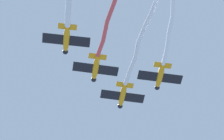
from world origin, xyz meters
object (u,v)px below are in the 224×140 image
Objects in this scene: airplane_lead at (122,96)px; airplane_slot at (66,39)px; airplane_right_wing at (160,77)px; airplane_left_wing at (96,68)px.

airplane_slot is at bearing 132.86° from airplane_lead.
airplane_left_wing is at bearing 91.62° from airplane_right_wing.
airplane_right_wing is at bearing -70.10° from airplane_slot.
airplane_lead is at bearing -44.80° from airplane_slot.
airplane_right_wing is at bearing -88.66° from airplane_left_wing.
airplane_left_wing is (-3.72, -6.51, 0.00)m from airplane_lead.
airplane_slot is at bearing 108.33° from airplane_right_wing.
airplane_lead is at bearing -46.67° from airplane_left_wing.
airplane_slot is (-7.43, -13.02, -0.30)m from airplane_lead.
airplane_left_wing is 1.00× the size of airplane_right_wing.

